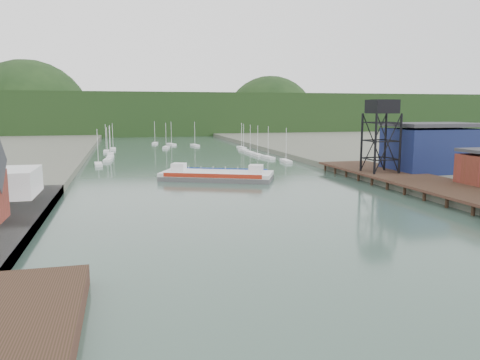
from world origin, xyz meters
name	(u,v)px	position (x,y,z in m)	size (l,w,h in m)	color
ground	(370,295)	(0.00, 0.00, 0.00)	(600.00, 600.00, 0.00)	#2C453C
west_stage	(9,321)	(-29.00, 0.00, 0.90)	(10.00, 18.00, 1.80)	black
east_pier	(423,181)	(37.00, 45.00, 1.90)	(14.00, 70.00, 2.45)	black
lift_tower	(382,111)	(35.00, 58.00, 15.65)	(6.50, 6.50, 16.00)	black
blue_shed	(433,148)	(50.00, 60.00, 7.06)	(20.50, 14.50, 11.30)	#0D1639
marina_sailboats	(180,152)	(0.08, 138.46, 0.35)	(57.71, 92.65, 0.90)	silver
distant_hills	(146,117)	(-3.98, 301.35, 10.38)	(500.00, 120.00, 80.00)	black
chain_ferry	(217,175)	(0.20, 69.49, 1.04)	(27.12, 19.44, 3.63)	#515153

